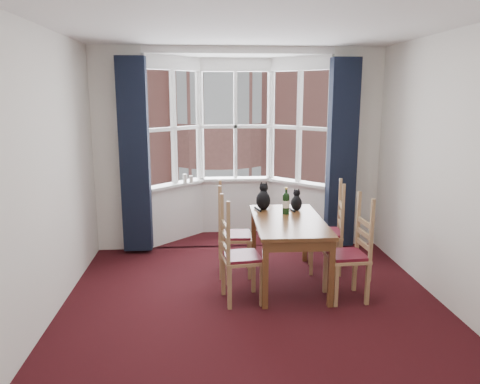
{
  "coord_description": "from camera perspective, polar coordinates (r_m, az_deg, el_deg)",
  "views": [
    {
      "loc": [
        -0.49,
        -4.26,
        2.17
      ],
      "look_at": [
        -0.08,
        1.05,
        1.05
      ],
      "focal_mm": 35.0,
      "sensor_mm": 36.0,
      "label": 1
    }
  ],
  "objects": [
    {
      "name": "candle_tall",
      "position": [
        6.98,
        -6.74,
        1.63
      ],
      "size": [
        0.06,
        0.06,
        0.14
      ],
      "primitive_type": "cylinder",
      "color": "white",
      "rests_on": "bay_window"
    },
    {
      "name": "cat_right",
      "position": [
        5.82,
        6.89,
        -1.22
      ],
      "size": [
        0.17,
        0.22,
        0.27
      ],
      "color": "black",
      "rests_on": "dining_table"
    },
    {
      "name": "wall_back_pier_right",
      "position": [
        6.9,
        13.74,
        5.13
      ],
      "size": [
        0.7,
        0.12,
        2.8
      ],
      "primitive_type": "cube",
      "color": "silver",
      "rests_on": "floor"
    },
    {
      "name": "candle_short",
      "position": [
        7.01,
        -5.96,
        1.55
      ],
      "size": [
        0.06,
        0.06,
        0.1
      ],
      "primitive_type": "cylinder",
      "color": "white",
      "rests_on": "bay_window"
    },
    {
      "name": "chair_left_far",
      "position": [
        5.7,
        -1.52,
        -5.47
      ],
      "size": [
        0.42,
        0.44,
        0.92
      ],
      "color": "#9D774C",
      "rests_on": "floor"
    },
    {
      "name": "chair_right_far",
      "position": [
        5.91,
        11.24,
        -5.05
      ],
      "size": [
        0.47,
        0.49,
        0.92
      ],
      "color": "#9D774C",
      "rests_on": "floor"
    },
    {
      "name": "chair_left_near",
      "position": [
        4.96,
        -0.8,
        -8.16
      ],
      "size": [
        0.45,
        0.47,
        0.92
      ],
      "color": "#9D774C",
      "rests_on": "floor"
    },
    {
      "name": "street",
      "position": [
        37.42,
        -3.54,
        -0.75
      ],
      "size": [
        80.0,
        80.0,
        0.0
      ],
      "primitive_type": "plane",
      "color": "#333335",
      "rests_on": "ground"
    },
    {
      "name": "floor",
      "position": [
        4.81,
        1.96,
        -14.97
      ],
      "size": [
        4.5,
        4.5,
        0.0
      ],
      "primitive_type": "plane",
      "color": "black",
      "rests_on": "ground"
    },
    {
      "name": "wall_back_pier_left",
      "position": [
        6.66,
        -14.47,
        4.86
      ],
      "size": [
        0.7,
        0.12,
        2.8
      ],
      "primitive_type": "cube",
      "color": "silver",
      "rests_on": "floor"
    },
    {
      "name": "tenement_building",
      "position": [
        18.29,
        -2.91,
        10.08
      ],
      "size": [
        18.4,
        7.8,
        15.2
      ],
      "color": "#AA6458",
      "rests_on": "street"
    },
    {
      "name": "wall_right",
      "position": [
        5.0,
        25.55,
        1.83
      ],
      "size": [
        0.0,
        4.5,
        4.5
      ],
      "primitive_type": "plane",
      "rotation": [
        1.57,
        0.0,
        -1.57
      ],
      "color": "silver",
      "rests_on": "floor"
    },
    {
      "name": "cat_left",
      "position": [
        5.82,
        2.85,
        -0.84
      ],
      "size": [
        0.22,
        0.27,
        0.34
      ],
      "color": "black",
      "rests_on": "dining_table"
    },
    {
      "name": "chair_right_near",
      "position": [
        5.18,
        13.85,
        -7.62
      ],
      "size": [
        0.42,
        0.44,
        0.92
      ],
      "color": "#9D774C",
      "rests_on": "floor"
    },
    {
      "name": "wall_near",
      "position": [
        2.21,
        8.72,
        -8.7
      ],
      "size": [
        4.0,
        0.0,
        4.0
      ],
      "primitive_type": "plane",
      "rotation": [
        -1.57,
        0.0,
        0.0
      ],
      "color": "silver",
      "rests_on": "floor"
    },
    {
      "name": "bay_window",
      "position": [
        7.08,
        -0.42,
        5.63
      ],
      "size": [
        2.76,
        0.94,
        2.8
      ],
      "color": "white",
      "rests_on": "floor"
    },
    {
      "name": "ceiling",
      "position": [
        4.34,
        2.24,
        20.21
      ],
      "size": [
        4.5,
        4.5,
        0.0
      ],
      "primitive_type": "plane",
      "rotation": [
        3.14,
        0.0,
        0.0
      ],
      "color": "white",
      "rests_on": "floor"
    },
    {
      "name": "curtain_right",
      "position": [
        6.66,
        12.31,
        4.53
      ],
      "size": [
        0.38,
        0.22,
        2.6
      ],
      "primitive_type": "cube",
      "color": "black",
      "rests_on": "floor"
    },
    {
      "name": "curtain_left",
      "position": [
        6.45,
        -12.7,
        4.28
      ],
      "size": [
        0.38,
        0.22,
        2.6
      ],
      "primitive_type": "cube",
      "color": "black",
      "rests_on": "floor"
    },
    {
      "name": "wine_bottle",
      "position": [
        5.61,
        5.63,
        -1.27
      ],
      "size": [
        0.08,
        0.08,
        0.32
      ],
      "color": "black",
      "rests_on": "dining_table"
    },
    {
      "name": "dining_table",
      "position": [
        5.43,
        5.91,
        -4.25
      ],
      "size": [
        0.81,
        1.47,
        0.76
      ],
      "color": "brown",
      "rests_on": "floor"
    },
    {
      "name": "wall_left",
      "position": [
        4.59,
        -23.58,
        1.2
      ],
      "size": [
        0.0,
        4.5,
        4.5
      ],
      "primitive_type": "plane",
      "rotation": [
        1.57,
        0.0,
        1.57
      ],
      "color": "silver",
      "rests_on": "floor"
    }
  ]
}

